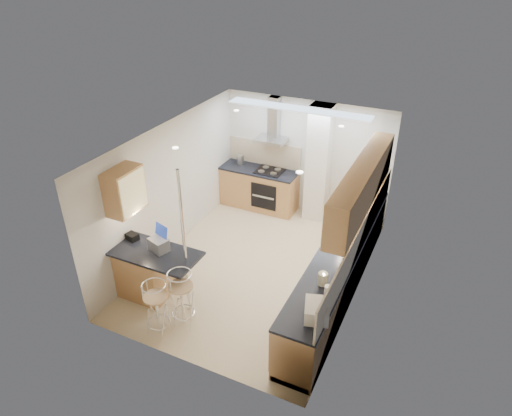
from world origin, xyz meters
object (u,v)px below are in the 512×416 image
at_px(laptop, 159,245).
at_px(bar_stool_end, 182,299).
at_px(bread_bin, 317,311).
at_px(microwave, 350,221).
at_px(bar_stool_near, 157,309).

bearing_deg(laptop, bar_stool_end, -13.81).
bearing_deg(bread_bin, laptop, 155.48).
bearing_deg(bread_bin, microwave, 77.22).
distance_m(bar_stool_end, bread_bin, 2.16).
xyz_separation_m(bar_stool_end, bread_bin, (2.09, 0.06, 0.53)).
relative_size(microwave, laptop, 1.69).
bearing_deg(bar_stool_near, laptop, 101.12).
height_order(bar_stool_near, bar_stool_end, bar_stool_end).
distance_m(microwave, bread_bin, 2.32).
height_order(laptop, bread_bin, laptop).
height_order(microwave, bread_bin, microwave).
xyz_separation_m(microwave, bar_stool_end, (-1.90, -2.38, -0.57)).
xyz_separation_m(laptop, bar_stool_end, (0.65, -0.41, -0.55)).
xyz_separation_m(laptop, bar_stool_near, (0.42, -0.74, -0.57)).
xyz_separation_m(microwave, bar_stool_near, (-2.13, -2.71, -0.59)).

